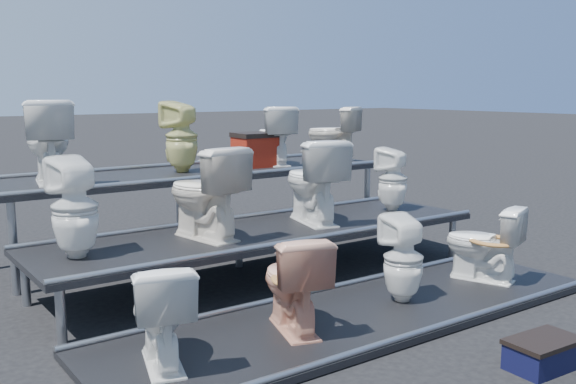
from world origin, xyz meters
TOP-DOWN VIEW (x-y plane):
  - ground at (0.00, 0.00)m, footprint 80.00×80.00m
  - tier_front at (0.00, -1.30)m, footprint 4.20×1.20m
  - tier_mid at (0.00, 0.00)m, footprint 4.20×1.20m
  - tier_back at (0.00, 1.30)m, footprint 4.20×1.20m
  - toilet_0 at (-1.62, -1.30)m, footprint 0.53×0.71m
  - toilet_1 at (-0.64, -1.30)m, footprint 0.57×0.76m
  - toilet_2 at (0.43, -1.30)m, footprint 0.36×0.37m
  - toilet_3 at (1.41, -1.30)m, footprint 0.57×0.74m
  - toilet_4 at (-1.70, 0.00)m, footprint 0.37×0.38m
  - toilet_5 at (-0.62, 0.00)m, footprint 0.55×0.83m
  - toilet_6 at (0.53, 0.00)m, footprint 0.62×0.86m
  - toilet_7 at (1.58, 0.00)m, footprint 0.38×0.38m
  - toilet_8 at (-1.53, 1.30)m, footprint 0.56×0.81m
  - toilet_9 at (-0.18, 1.30)m, footprint 0.44×0.45m
  - toilet_10 at (0.98, 1.30)m, footprint 0.54×0.73m
  - toilet_11 at (1.83, 1.30)m, footprint 0.59×0.73m
  - red_crate at (0.72, 1.27)m, footprint 0.47×0.38m
  - step_stool at (0.34, -2.60)m, footprint 0.46×0.29m

SIDE VIEW (x-z plane):
  - ground at x=0.00m, z-range 0.00..0.00m
  - tier_front at x=0.00m, z-range 0.00..0.06m
  - step_stool at x=0.34m, z-range 0.00..0.16m
  - tier_mid at x=0.00m, z-range 0.00..0.46m
  - toilet_0 at x=-1.62m, z-range 0.06..0.71m
  - toilet_3 at x=1.41m, z-range 0.06..0.72m
  - toilet_1 at x=-0.64m, z-range 0.06..0.75m
  - toilet_2 at x=0.43m, z-range 0.06..0.75m
  - tier_back at x=0.00m, z-range 0.00..0.86m
  - toilet_7 at x=1.58m, z-range 0.46..1.12m
  - toilet_4 at x=-1.70m, z-range 0.46..1.22m
  - toilet_5 at x=-0.62m, z-range 0.46..1.25m
  - toilet_6 at x=0.53m, z-range 0.46..1.26m
  - red_crate at x=0.72m, z-range 0.86..1.19m
  - toilet_11 at x=1.83m, z-range 0.86..1.51m
  - toilet_10 at x=0.98m, z-range 0.86..1.53m
  - toilet_9 at x=-0.18m, z-range 0.86..1.60m
  - toilet_8 at x=-1.53m, z-range 0.86..1.62m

